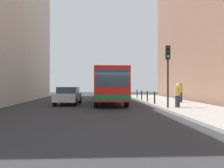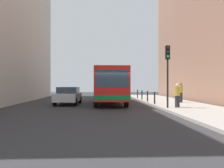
{
  "view_description": "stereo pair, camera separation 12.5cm",
  "coord_description": "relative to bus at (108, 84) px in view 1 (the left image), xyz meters",
  "views": [
    {
      "loc": [
        -1.13,
        -18.59,
        1.69
      ],
      "look_at": [
        0.1,
        2.48,
        1.73
      ],
      "focal_mm": 41.81,
      "sensor_mm": 36.0,
      "label": 1
    },
    {
      "loc": [
        -1.01,
        -18.59,
        1.69
      ],
      "look_at": [
        0.1,
        2.48,
        1.73
      ],
      "focal_mm": 41.81,
      "sensor_mm": 36.0,
      "label": 2
    }
  ],
  "objects": [
    {
      "name": "bus",
      "position": [
        0.0,
        0.0,
        0.0
      ],
      "size": [
        2.58,
        11.03,
        3.0
      ],
      "rotation": [
        0.0,
        0.0,
        3.15
      ],
      "color": "red",
      "rests_on": "ground"
    },
    {
      "name": "pedestrian_mid_sidewalk",
      "position": [
        6.18,
        -1.09,
        -0.71
      ],
      "size": [
        0.38,
        0.38,
        1.72
      ],
      "rotation": [
        0.0,
        0.0,
        1.49
      ],
      "color": "#26262D",
      "rests_on": "sidewalk"
    },
    {
      "name": "bollard_farthest",
      "position": [
        3.55,
        6.21,
        -1.1
      ],
      "size": [
        0.11,
        0.11,
        0.95
      ],
      "primitive_type": "cylinder",
      "color": "black",
      "rests_on": "sidewalk"
    },
    {
      "name": "ground_plane",
      "position": [
        0.1,
        -4.58,
        -1.73
      ],
      "size": [
        80.0,
        80.0,
        0.0
      ],
      "primitive_type": "plane",
      "color": "#2D2D30"
    },
    {
      "name": "traffic_light",
      "position": [
        3.65,
        -6.27,
        1.28
      ],
      "size": [
        0.28,
        0.33,
        4.1
      ],
      "color": "black",
      "rests_on": "sidewalk"
    },
    {
      "name": "car_beside_bus",
      "position": [
        -3.44,
        -1.03,
        -0.94
      ],
      "size": [
        2.03,
        4.48,
        1.48
      ],
      "rotation": [
        0.0,
        0.0,
        3.09
      ],
      "color": "silver",
      "rests_on": "ground"
    },
    {
      "name": "bollard_far",
      "position": [
        3.55,
        3.22,
        -1.1
      ],
      "size": [
        0.11,
        0.11,
        0.95
      ],
      "primitive_type": "cylinder",
      "color": "black",
      "rests_on": "sidewalk"
    },
    {
      "name": "bollard_mid",
      "position": [
        3.55,
        0.22,
        -1.1
      ],
      "size": [
        0.11,
        0.11,
        0.95
      ],
      "primitive_type": "cylinder",
      "color": "black",
      "rests_on": "sidewalk"
    },
    {
      "name": "bollard_near",
      "position": [
        3.55,
        -2.77,
        -1.1
      ],
      "size": [
        0.11,
        0.11,
        0.95
      ],
      "primitive_type": "cylinder",
      "color": "black",
      "rests_on": "sidewalk"
    },
    {
      "name": "sidewalk",
      "position": [
        5.5,
        -4.58,
        -1.65
      ],
      "size": [
        4.4,
        40.0,
        0.15
      ],
      "primitive_type": "cube",
      "color": "#9E9991",
      "rests_on": "ground"
    },
    {
      "name": "pedestrian_near_signal",
      "position": [
        4.43,
        -5.83,
        -0.78
      ],
      "size": [
        0.38,
        0.38,
        1.6
      ],
      "rotation": [
        0.0,
        0.0,
        4.5
      ],
      "color": "#26262D",
      "rests_on": "sidewalk"
    }
  ]
}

